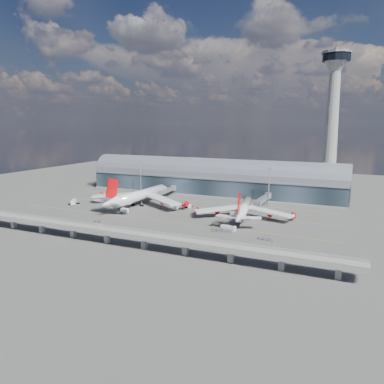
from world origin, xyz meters
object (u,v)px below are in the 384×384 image
at_px(service_truck_2, 228,228).
at_px(airliner_left, 139,196).
at_px(control_tower, 332,127).
at_px(service_truck_5, 189,206).
at_px(service_truck_0, 74,202).
at_px(floodlight_mast_right, 269,185).
at_px(service_truck_1, 125,211).
at_px(cargo_train_0, 98,222).
at_px(airliner_right, 243,210).
at_px(floodlight_mast_left, 141,177).
at_px(service_truck_4, 176,208).
at_px(cargo_train_1, 222,230).
at_px(service_truck_3, 234,213).
at_px(cargo_train_2, 266,238).

bearing_deg(service_truck_2, airliner_left, 67.93).
xyz_separation_m(control_tower, service_truck_5, (-81.00, -56.42, -50.30)).
height_order(service_truck_0, service_truck_5, service_truck_0).
bearing_deg(service_truck_2, floodlight_mast_right, -2.08).
relative_size(control_tower, service_truck_2, 13.11).
bearing_deg(service_truck_1, cargo_train_0, -171.27).
distance_m(control_tower, airliner_right, 92.07).
distance_m(floodlight_mast_left, service_truck_4, 62.77).
height_order(service_truck_1, cargo_train_1, service_truck_1).
bearing_deg(floodlight_mast_right, control_tower, 38.66).
height_order(service_truck_2, cargo_train_0, service_truck_2).
xyz_separation_m(control_tower, floodlight_mast_right, (-35.00, -28.00, -38.00)).
distance_m(service_truck_2, service_truck_5, 57.73).
relative_size(floodlight_mast_left, airliner_left, 0.34).
xyz_separation_m(service_truck_3, service_truck_5, (-34.12, 9.34, -0.37)).
height_order(airliner_right, cargo_train_2, airliner_right).
xyz_separation_m(control_tower, service_truck_3, (-46.88, -65.76, -49.93)).
height_order(service_truck_3, cargo_train_2, service_truck_3).
xyz_separation_m(service_truck_0, service_truck_1, (45.50, -6.25, -0.27)).
bearing_deg(floodlight_mast_left, floodlight_mast_right, 0.00).
xyz_separation_m(control_tower, airliner_left, (-114.60, -63.61, -45.08)).
bearing_deg(service_truck_1, airliner_right, -70.96).
bearing_deg(service_truck_4, cargo_train_1, -44.03).
relative_size(service_truck_1, service_truck_2, 0.65).
distance_m(floodlight_mast_right, service_truck_4, 64.04).
xyz_separation_m(control_tower, airliner_right, (-40.43, -68.40, -46.51)).
bearing_deg(floodlight_mast_right, service_truck_3, -107.46).
xyz_separation_m(service_truck_2, service_truck_5, (-41.08, 40.55, -0.13)).
bearing_deg(service_truck_3, floodlight_mast_right, 74.28).
height_order(control_tower, floodlight_mast_right, control_tower).
xyz_separation_m(control_tower, service_truck_4, (-85.80, -64.99, -50.32)).
distance_m(service_truck_5, cargo_train_1, 58.57).
height_order(floodlight_mast_left, airliner_left, floodlight_mast_left).
height_order(service_truck_3, cargo_train_1, service_truck_3).
height_order(service_truck_5, cargo_train_2, service_truck_5).
relative_size(airliner_right, service_truck_5, 11.43).
bearing_deg(service_truck_2, cargo_train_1, 147.91).
xyz_separation_m(airliner_left, service_truck_0, (-41.84, -15.70, -4.84)).
bearing_deg(airliner_left, control_tower, 30.79).
relative_size(airliner_right, service_truck_0, 7.55).
relative_size(service_truck_5, cargo_train_0, 1.06).
distance_m(service_truck_3, cargo_train_2, 47.81).
relative_size(service_truck_0, service_truck_4, 1.77).
distance_m(control_tower, cargo_train_2, 117.42).
bearing_deg(service_truck_3, floodlight_mast_left, 158.55).
height_order(floodlight_mast_left, airliner_right, floodlight_mast_left).
height_order(floodlight_mast_left, service_truck_5, floodlight_mast_left).
height_order(floodlight_mast_left, cargo_train_0, floodlight_mast_left).
distance_m(control_tower, service_truck_1, 148.82).
distance_m(control_tower, service_truck_3, 94.95).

